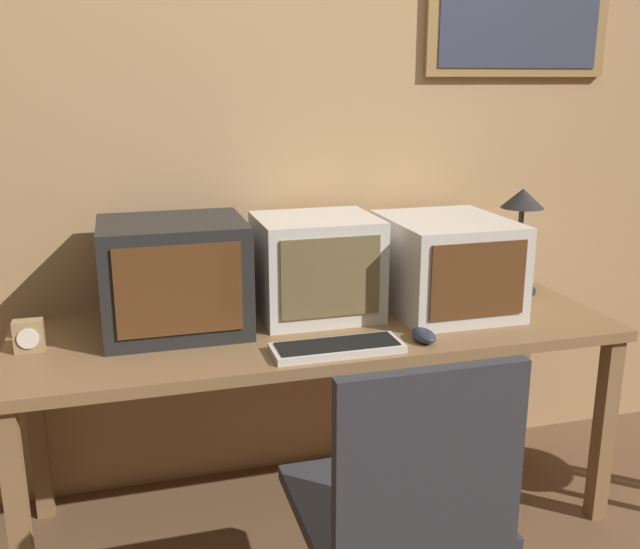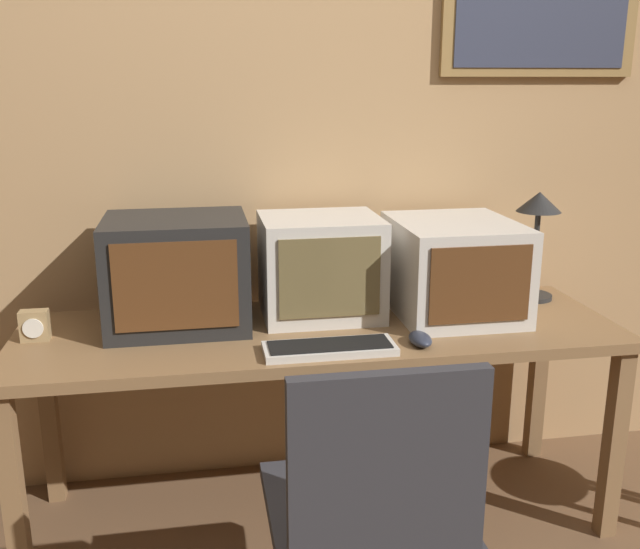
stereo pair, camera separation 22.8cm
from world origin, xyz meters
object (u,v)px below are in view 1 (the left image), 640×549
desk_lamp (521,215)px  desk_clock (29,336)px  keyboard_main (337,348)px  mouse_near_keyboard (424,335)px  office_chair (399,544)px  monitor_center (316,266)px  monitor_left (174,276)px  monitor_right (446,264)px

desk_lamp → desk_clock: bearing=-175.1°
keyboard_main → desk_lamp: (0.84, 0.40, 0.29)m
mouse_near_keyboard → office_chair: office_chair is taller
monitor_center → office_chair: monitor_center is taller
monitor_left → desk_lamp: bearing=3.3°
monitor_left → office_chair: monitor_left is taller
monitor_right → monitor_left: bearing=177.7°
mouse_near_keyboard → desk_clock: bearing=168.1°
monitor_right → desk_clock: bearing=-178.4°
desk_lamp → office_chair: 1.38m
desk_clock → mouse_near_keyboard: bearing=-11.9°
monitor_right → desk_lamp: desk_lamp is taller
monitor_center → desk_clock: 0.93m
desk_lamp → office_chair: size_ratio=0.43×
desk_clock → office_chair: bearing=-41.4°
monitor_right → mouse_near_keyboard: (-0.20, -0.28, -0.14)m
monitor_center → mouse_near_keyboard: bearing=-54.5°
monitor_left → desk_clock: size_ratio=4.66×
mouse_near_keyboard → desk_lamp: (0.56, 0.39, 0.28)m
monitor_left → keyboard_main: bearing=-36.7°
monitor_left → keyboard_main: 0.58m
monitor_left → keyboard_main: (0.44, -0.33, -0.17)m
mouse_near_keyboard → keyboard_main: bearing=-178.1°
mouse_near_keyboard → monitor_left: bearing=156.2°
monitor_right → office_chair: 1.05m
office_chair → desk_lamp: bearing=47.6°
desk_clock → monitor_center: bearing=6.4°
monitor_center → keyboard_main: monitor_center is taller
monitor_left → keyboard_main: monitor_left is taller
mouse_near_keyboard → office_chair: size_ratio=0.12×
mouse_near_keyboard → monitor_center: bearing=125.5°
desk_lamp → mouse_near_keyboard: bearing=-144.7°
monitor_left → desk_clock: (-0.44, -0.08, -0.13)m
desk_clock → desk_lamp: bearing=4.9°
monitor_right → desk_clock: 1.37m
keyboard_main → desk_clock: size_ratio=4.07×
monitor_right → desk_clock: monitor_right is taller
monitor_left → keyboard_main: size_ratio=1.15×
monitor_right → desk_lamp: 0.39m
monitor_left → desk_clock: 0.46m
monitor_right → desk_lamp: bearing=17.4°
monitor_center → mouse_near_keyboard: (0.25, -0.35, -0.15)m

